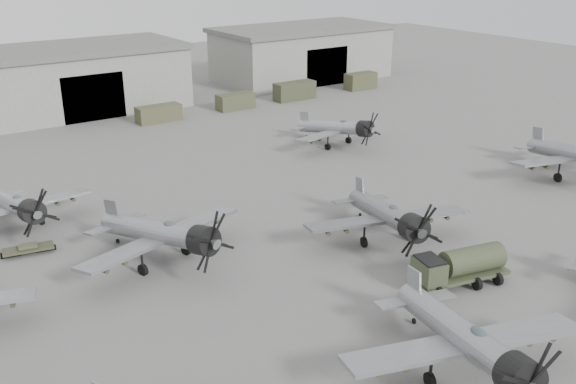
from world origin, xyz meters
name	(u,v)px	position (x,y,z in m)	size (l,w,h in m)	color
ground	(391,303)	(0.00, 0.00, 0.00)	(220.00, 220.00, 0.00)	slate
hangar_center	(76,78)	(0.00, 61.96, 4.37)	(29.00, 14.80, 8.70)	#9A9990
hangar_right	(302,53)	(38.00, 61.96, 4.37)	(29.00, 14.80, 8.70)	#9A9990
support_truck_4	(159,113)	(6.52, 50.00, 1.04)	(5.73, 2.20, 2.09)	#484930
support_truck_5	(235,101)	(17.95, 50.00, 1.09)	(5.25, 2.20, 2.17)	#42462D
support_truck_6	(295,91)	(28.01, 50.00, 1.30)	(6.34, 2.20, 2.59)	#3A3E28
support_truck_7	(361,81)	(40.75, 50.00, 1.27)	(5.11, 2.20, 2.54)	#42452D
aircraft_near_1	(470,341)	(-2.25, -7.97, 2.46)	(13.49, 12.14, 5.40)	#92969A
aircraft_mid_1	(165,234)	(-9.59, 13.09, 2.43)	(13.41, 12.07, 5.35)	gray
aircraft_mid_2	(390,216)	(5.79, 6.49, 2.35)	(12.90, 11.61, 5.17)	gray
aircraft_far_0	(16,205)	(-16.77, 25.18, 2.21)	(12.21, 10.99, 4.86)	#95999D
aircraft_far_1	(340,128)	(18.63, 28.16, 2.18)	(12.06, 10.86, 4.79)	#9B9FA4
fuel_tanker	(460,265)	(5.42, -0.78, 1.47)	(6.98, 3.62, 2.57)	#39412A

